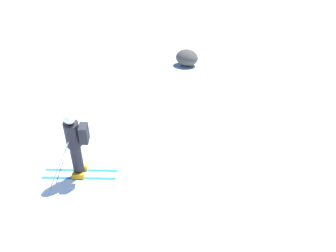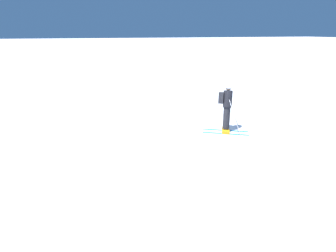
# 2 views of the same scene
# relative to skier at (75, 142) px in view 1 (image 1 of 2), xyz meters

# --- Properties ---
(ground_plane) EXTENTS (300.00, 300.00, 0.00)m
(ground_plane) POSITION_rel_skier_xyz_m (-0.24, 0.11, -1.02)
(ground_plane) COLOR white
(skier) EXTENTS (1.47, 1.76, 1.85)m
(skier) POSITION_rel_skier_xyz_m (0.00, 0.00, 0.00)
(skier) COLOR #1E7AC6
(skier) RESTS_ON ground
(exposed_boulder_0) EXTENTS (0.98, 0.84, 0.64)m
(exposed_boulder_0) POSITION_rel_skier_xyz_m (-6.46, 6.25, -0.70)
(exposed_boulder_0) COLOR #4C4742
(exposed_boulder_0) RESTS_ON ground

